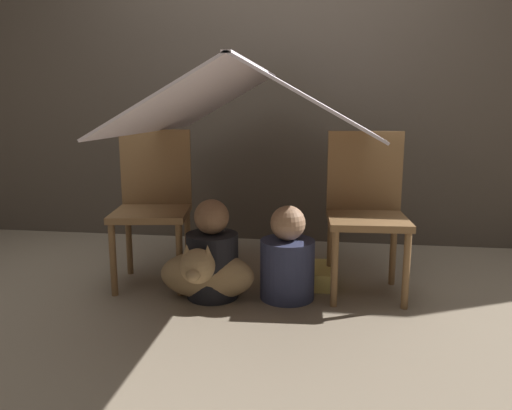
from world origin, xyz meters
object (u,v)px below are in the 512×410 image
object	(u,v)px
chair_right	(366,206)
person_second	(287,260)
person_front	(212,256)
dog	(205,274)
chair_left	(153,200)

from	to	relation	value
chair_right	person_second	world-z (taller)	chair_right
person_front	dog	distance (m)	0.10
person_front	chair_left	bearing A→B (deg)	150.90
person_front	person_second	size ratio (longest dim) A/B	1.06
chair_left	chair_right	bearing A→B (deg)	-8.69
person_front	dog	xyz separation A→B (m)	(-0.02, -0.07, -0.07)
person_front	chair_right	bearing A→B (deg)	15.22
dog	chair_right	bearing A→B (deg)	19.39
chair_right	person_second	bearing A→B (deg)	-159.39
person_front	person_second	world-z (taller)	person_front
person_second	dog	distance (m)	0.44
chair_left	person_second	world-z (taller)	chair_left
chair_left	person_front	distance (m)	0.52
chair_right	chair_left	bearing A→B (deg)	176.75
chair_left	chair_right	distance (m)	1.20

